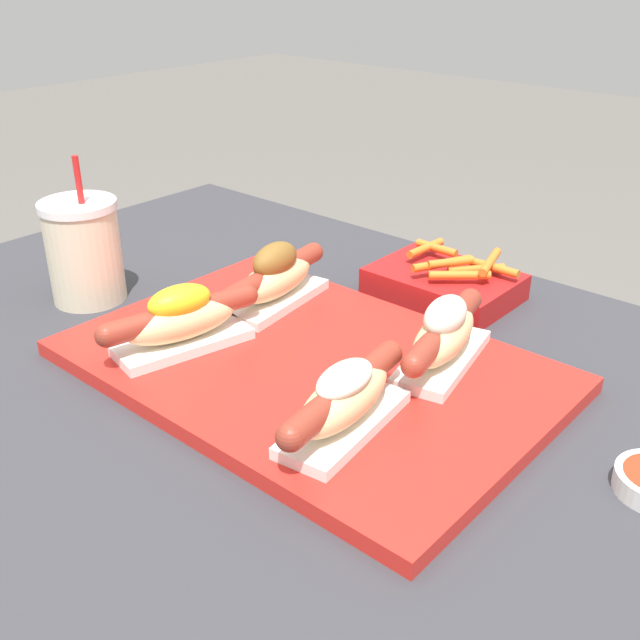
% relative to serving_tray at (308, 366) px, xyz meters
% --- Properties ---
extents(patio_table, '(1.38, 0.86, 0.72)m').
position_rel_serving_tray_xyz_m(patio_table, '(0.06, -0.02, -0.37)').
color(patio_table, '#333338').
rests_on(patio_table, ground_plane).
extents(serving_tray, '(0.52, 0.35, 0.02)m').
position_rel_serving_tray_xyz_m(serving_tray, '(0.00, 0.00, 0.00)').
color(serving_tray, red).
rests_on(serving_tray, patio_table).
extents(hot_dog_0, '(0.09, 0.19, 0.08)m').
position_rel_serving_tray_xyz_m(hot_dog_0, '(-0.12, -0.07, 0.04)').
color(hot_dog_0, white).
rests_on(hot_dog_0, serving_tray).
extents(hot_dog_1, '(0.08, 0.19, 0.07)m').
position_rel_serving_tray_xyz_m(hot_dog_1, '(0.11, -0.08, 0.04)').
color(hot_dog_1, white).
rests_on(hot_dog_1, serving_tray).
extents(hot_dog_2, '(0.08, 0.19, 0.08)m').
position_rel_serving_tray_xyz_m(hot_dog_2, '(-0.12, 0.08, 0.04)').
color(hot_dog_2, white).
rests_on(hot_dog_2, serving_tray).
extents(hot_dog_3, '(0.09, 0.19, 0.08)m').
position_rel_serving_tray_xyz_m(hot_dog_3, '(0.12, 0.09, 0.04)').
color(hot_dog_3, white).
rests_on(hot_dog_3, serving_tray).
extents(drink_cup, '(0.10, 0.10, 0.19)m').
position_rel_serving_tray_xyz_m(drink_cup, '(-0.35, -0.05, 0.06)').
color(drink_cup, beige).
rests_on(drink_cup, patio_table).
extents(fries_basket, '(0.19, 0.13, 0.06)m').
position_rel_serving_tray_xyz_m(fries_basket, '(0.00, 0.27, 0.01)').
color(fries_basket, '#B21919').
rests_on(fries_basket, patio_table).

